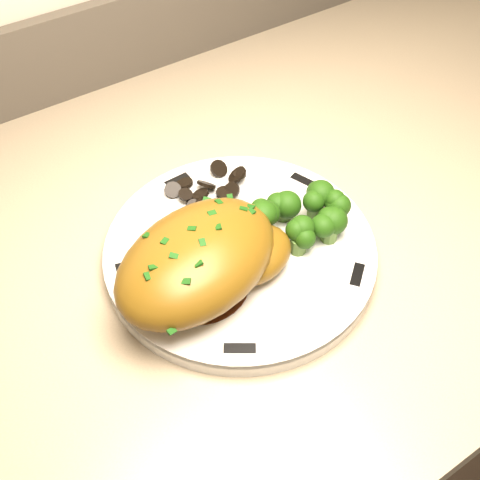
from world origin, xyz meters
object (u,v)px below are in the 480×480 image
broccoli_florets (306,215)px  counter (293,358)px  chicken_breast (204,260)px  plate (240,252)px

broccoli_florets → counter: bearing=43.8°
counter → chicken_breast: counter is taller
counter → broccoli_florets: size_ratio=20.20×
chicken_breast → broccoli_florets: bearing=-14.0°
counter → broccoli_florets: (-0.09, -0.09, 0.51)m
counter → plate: 0.51m
broccoli_florets → plate: bearing=165.2°
counter → broccoli_florets: counter is taller
chicken_breast → broccoli_florets: (0.13, 0.00, -0.01)m
counter → chicken_breast: bearing=-158.0°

